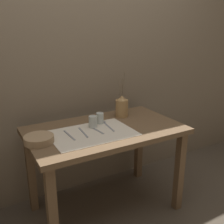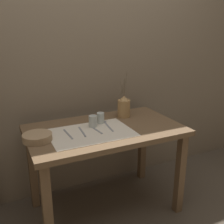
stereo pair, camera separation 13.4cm
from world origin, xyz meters
The scene contains 12 objects.
ground_plane centered at (0.00, 0.00, 0.00)m, with size 12.00×12.00×0.00m, color brown.
stone_wall_back centered at (0.00, 0.46, 1.20)m, with size 7.00×0.06×2.40m.
wooden_table centered at (0.00, 0.00, 0.63)m, with size 1.19×0.70×0.73m.
linen_cloth centered at (-0.13, -0.05, 0.74)m, with size 0.61×0.41×0.00m.
pitcher_with_flowers centered at (0.26, 0.17, 0.82)m, with size 0.11×0.11×0.40m.
wooden_bowl centered at (-0.51, -0.02, 0.76)m, with size 0.20×0.20×0.05m.
glass_tumbler_near centered at (-0.08, 0.06, 0.78)m, with size 0.06×0.06×0.09m.
glass_tumbler_far centered at (0.01, 0.11, 0.78)m, with size 0.06×0.06×0.09m.
fork_outer centered at (-0.30, -0.01, 0.74)m, with size 0.02×0.20×0.00m.
knife_center centered at (-0.19, -0.01, 0.74)m, with size 0.03×0.20×0.00m.
fork_inner centered at (-0.08, -0.01, 0.74)m, with size 0.04×0.20×0.00m.
spoon_inner centered at (0.04, 0.05, 0.74)m, with size 0.04×0.21×0.02m.
Camera 2 is at (-0.76, -1.73, 1.47)m, focal length 42.00 mm.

